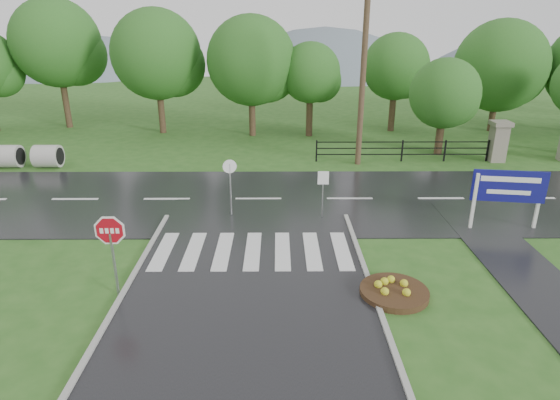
{
  "coord_description": "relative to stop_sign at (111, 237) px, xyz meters",
  "views": [
    {
      "loc": [
        0.83,
        -9.11,
        7.24
      ],
      "look_at": [
        0.92,
        6.0,
        1.5
      ],
      "focal_mm": 30.0,
      "sensor_mm": 36.0,
      "label": 1
    }
  ],
  "objects": [
    {
      "name": "flower_bed",
      "position": [
        7.83,
        -0.09,
        -1.65
      ],
      "size": [
        1.94,
        1.94,
        0.39
      ],
      "color": "#332111",
      "rests_on": "ground"
    },
    {
      "name": "estate_billboard",
      "position": [
        12.95,
        4.47,
        -0.23
      ],
      "size": [
        2.59,
        0.46,
        2.28
      ],
      "color": "silver",
      "rests_on": "ground"
    },
    {
      "name": "utility_pole_east",
      "position": [
        8.93,
        13.1,
        2.81
      ],
      "size": [
        1.61,
        0.3,
        9.06
      ],
      "color": "#473523",
      "rests_on": "ground"
    },
    {
      "name": "walkway",
      "position": [
        12.2,
        1.6,
        -1.8
      ],
      "size": [
        2.2,
        11.0,
        0.04
      ],
      "primitive_type": "cube",
      "color": "#272729",
      "rests_on": "ground"
    },
    {
      "name": "main_road",
      "position": [
        3.7,
        7.6,
        -1.8
      ],
      "size": [
        90.0,
        8.0,
        0.04
      ],
      "primitive_type": "cube",
      "color": "black",
      "rests_on": "ground"
    },
    {
      "name": "treeline",
      "position": [
        4.7,
        21.6,
        -1.8
      ],
      "size": [
        83.2,
        5.2,
        10.0
      ],
      "color": "#235D1D",
      "rests_on": "ground"
    },
    {
      "name": "reg_sign_round",
      "position": [
        2.69,
        5.81,
        -0.33
      ],
      "size": [
        0.53,
        0.15,
        2.33
      ],
      "color": "#939399",
      "rests_on": "ground"
    },
    {
      "name": "ground",
      "position": [
        3.7,
        -2.4,
        -1.8
      ],
      "size": [
        120.0,
        120.0,
        0.0
      ],
      "primitive_type": "plane",
      "color": "#2D5D1F",
      "rests_on": "ground"
    },
    {
      "name": "crosswalk",
      "position": [
        3.7,
        2.6,
        -1.74
      ],
      "size": [
        6.5,
        2.8,
        0.02
      ],
      "color": "silver",
      "rests_on": "ground"
    },
    {
      "name": "pillar_west",
      "position": [
        16.7,
        13.6,
        -0.62
      ],
      "size": [
        1.0,
        1.0,
        2.24
      ],
      "color": "gray",
      "rests_on": "ground"
    },
    {
      "name": "stop_sign",
      "position": [
        0.0,
        0.0,
        0.0
      ],
      "size": [
        1.14,
        0.06,
        2.57
      ],
      "color": "#939399",
      "rests_on": "ground"
    },
    {
      "name": "reg_sign_small",
      "position": [
        6.29,
        5.55,
        -0.41
      ],
      "size": [
        0.43,
        0.05,
        1.93
      ],
      "color": "#939399",
      "rests_on": "ground"
    },
    {
      "name": "entrance_tree_left",
      "position": [
        13.96,
        15.1,
        1.7
      ],
      "size": [
        3.93,
        3.93,
        5.48
      ],
      "color": "#3D2B1C",
      "rests_on": "ground"
    },
    {
      "name": "hills",
      "position": [
        7.19,
        62.6,
        -17.33
      ],
      "size": [
        102.0,
        48.0,
        48.0
      ],
      "color": "slate",
      "rests_on": "ground"
    },
    {
      "name": "fence_west",
      "position": [
        11.45,
        13.6,
        -1.07
      ],
      "size": [
        9.58,
        0.08,
        1.2
      ],
      "color": "black",
      "rests_on": "ground"
    }
  ]
}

